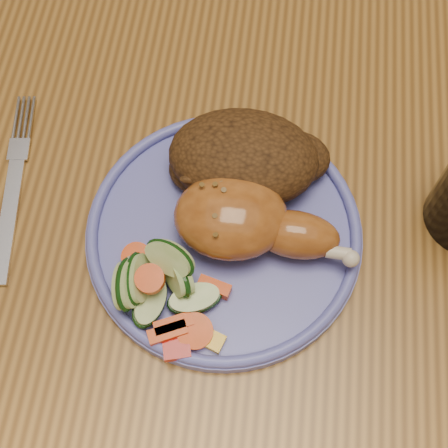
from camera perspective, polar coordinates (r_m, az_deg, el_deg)
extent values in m
plane|color=brown|center=(1.30, 3.89, -10.54)|extent=(4.00, 4.00, 0.00)
cube|color=#8E5E26|center=(0.62, 8.07, 6.58)|extent=(0.90, 1.40, 0.04)
cylinder|color=#4C2D16|center=(1.27, -2.22, 9.15)|extent=(0.04, 0.04, 0.41)
cylinder|color=#4C2D16|center=(1.28, 14.07, 7.31)|extent=(0.04, 0.04, 0.41)
cylinder|color=#4C2D16|center=(1.51, 14.25, 18.83)|extent=(0.04, 0.04, 0.41)
cylinder|color=#5A5DB8|center=(0.55, 0.00, -0.93)|extent=(0.24, 0.24, 0.01)
torus|color=#5A5DB8|center=(0.54, 0.00, -0.45)|extent=(0.24, 0.24, 0.01)
ellipsoid|color=#A85D23|center=(0.52, 0.63, 0.68)|extent=(0.10, 0.08, 0.05)
ellipsoid|color=#A85D23|center=(0.52, 6.60, -0.98)|extent=(0.08, 0.04, 0.04)
sphere|color=beige|center=(0.52, 11.52, -3.12)|extent=(0.01, 0.01, 0.01)
ellipsoid|color=#442911|center=(0.55, 1.80, 6.09)|extent=(0.13, 0.10, 0.06)
ellipsoid|color=#442911|center=(0.56, 6.37, 6.07)|extent=(0.07, 0.05, 0.04)
ellipsoid|color=#442911|center=(0.56, -2.27, 5.04)|extent=(0.05, 0.05, 0.03)
cube|color=#A50A05|center=(0.50, -4.33, -11.29)|extent=(0.03, 0.02, 0.01)
cube|color=#E5A507|center=(0.50, -1.02, -10.61)|extent=(0.02, 0.02, 0.01)
cube|color=#EE3C07|center=(0.51, -4.60, -9.20)|extent=(0.03, 0.02, 0.01)
cylinder|color=#EE3C07|center=(0.53, -7.96, -3.09)|extent=(0.03, 0.03, 0.02)
cube|color=#EE3C07|center=(0.52, -0.89, -5.80)|extent=(0.03, 0.02, 0.01)
cylinder|color=#EE3C07|center=(0.50, -6.79, -5.01)|extent=(0.02, 0.02, 0.01)
cylinder|color=#EE3C07|center=(0.51, -2.65, -9.78)|extent=(0.03, 0.03, 0.01)
cube|color=#EE3C07|center=(0.51, -5.16, -9.94)|extent=(0.03, 0.02, 0.01)
cylinder|color=#C0D48A|center=(0.50, -8.86, -5.47)|extent=(0.04, 0.04, 0.04)
cylinder|color=#C0D48A|center=(0.51, -6.82, -7.06)|extent=(0.05, 0.05, 0.02)
cylinder|color=#C0D48A|center=(0.51, -4.35, -4.47)|extent=(0.04, 0.05, 0.04)
cylinder|color=#C0D48A|center=(0.52, -7.07, -4.18)|extent=(0.06, 0.06, 0.02)
cylinder|color=#C0D48A|center=(0.50, -4.96, -3.12)|extent=(0.05, 0.05, 0.04)
cylinder|color=#C0D48A|center=(0.51, -2.71, -6.85)|extent=(0.05, 0.05, 0.02)
cylinder|color=#C0D48A|center=(0.51, -8.07, -4.98)|extent=(0.04, 0.04, 0.04)
cube|color=silver|center=(0.59, -19.08, 0.59)|extent=(0.03, 0.13, 0.00)
cube|color=silver|center=(0.62, -18.25, 6.49)|extent=(0.03, 0.07, 0.00)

